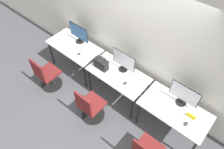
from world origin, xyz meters
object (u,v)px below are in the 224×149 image
at_px(monitor_center, 124,61).
at_px(office_chair_center, 90,107).
at_px(mouse_left, 79,54).
at_px(keyboard_center, 116,76).
at_px(monitor_left, 79,33).
at_px(keyboard_left, 70,48).
at_px(handbag, 101,64).
at_px(mouse_center, 125,83).
at_px(keyboard_right, 172,114).
at_px(mouse_right, 186,124).
at_px(office_chair_left, 47,76).
at_px(monitor_right, 184,95).

relative_size(monitor_center, office_chair_center, 0.60).
height_order(mouse_left, keyboard_center, mouse_left).
relative_size(monitor_left, monitor_center, 1.00).
height_order(keyboard_left, monitor_center, monitor_center).
relative_size(monitor_left, mouse_left, 5.93).
distance_m(monitor_left, mouse_left, 0.48).
relative_size(keyboard_center, handbag, 1.37).
bearing_deg(monitor_center, mouse_center, -45.55).
xyz_separation_m(keyboard_right, mouse_right, (0.27, -0.02, 0.01)).
relative_size(keyboard_left, keyboard_center, 1.00).
xyz_separation_m(office_chair_center, mouse_right, (1.63, 0.64, 0.39)).
distance_m(office_chair_left, mouse_center, 1.81).
distance_m(mouse_right, handbag, 1.93).
bearing_deg(office_chair_left, mouse_center, 23.42).
height_order(keyboard_left, mouse_left, mouse_left).
relative_size(monitor_left, mouse_right, 5.93).
distance_m(keyboard_center, mouse_center, 0.26).
bearing_deg(office_chair_left, keyboard_right, 14.67).
xyz_separation_m(office_chair_left, handbag, (0.99, 0.72, 0.49)).
bearing_deg(monitor_right, office_chair_left, -159.18).
distance_m(office_chair_left, mouse_right, 3.03).
distance_m(keyboard_center, keyboard_right, 1.29).
relative_size(keyboard_left, monitor_right, 0.77).
bearing_deg(mouse_right, keyboard_left, 179.76).
bearing_deg(monitor_left, office_chair_center, -38.43).
height_order(keyboard_left, keyboard_right, same).
bearing_deg(monitor_left, keyboard_right, -6.80).
distance_m(monitor_right, handbag, 1.69).
bearing_deg(keyboard_right, office_chair_center, -154.08).
distance_m(mouse_left, keyboard_right, 2.28).
xyz_separation_m(keyboard_center, office_chair_center, (-0.07, -0.69, -0.39)).
distance_m(monitor_right, keyboard_right, 0.39).
height_order(monitor_left, office_chair_center, monitor_left).
xyz_separation_m(monitor_right, handbag, (-1.66, -0.29, -0.13)).
xyz_separation_m(office_chair_left, keyboard_center, (1.36, 0.73, 0.39)).
distance_m(monitor_center, mouse_center, 0.43).
height_order(mouse_center, mouse_right, same).
bearing_deg(office_chair_center, mouse_center, 63.86).
height_order(office_chair_left, monitor_right, monitor_right).
bearing_deg(handbag, monitor_center, 33.91).
height_order(mouse_right, handbag, handbag).
height_order(office_chair_left, office_chair_center, same).
relative_size(keyboard_left, handbag, 1.37).
bearing_deg(keyboard_center, office_chair_center, -95.71).
xyz_separation_m(monitor_center, mouse_right, (1.56, -0.29, -0.23)).
height_order(keyboard_center, mouse_center, mouse_center).
height_order(office_chair_left, handbag, handbag).
bearing_deg(keyboard_left, monitor_left, 90.00).
bearing_deg(monitor_center, office_chair_center, -94.25).
height_order(mouse_center, handbag, handbag).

